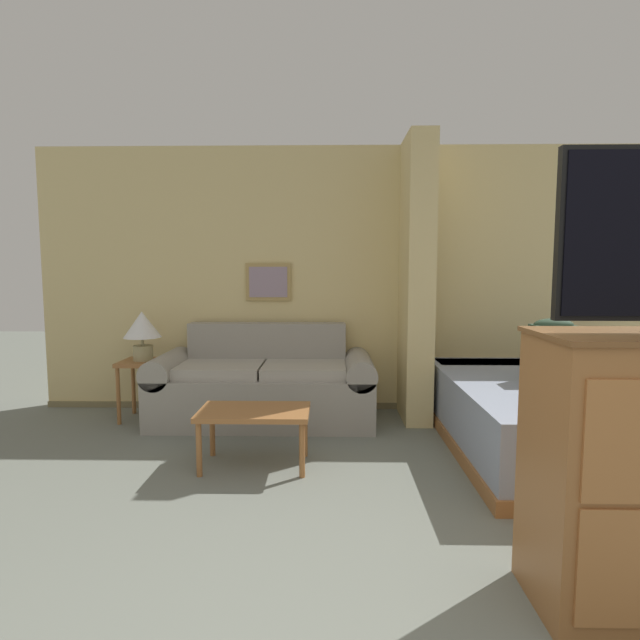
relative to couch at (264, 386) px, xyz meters
The scene contains 8 objects.
wall_back 1.38m from the couch, 29.36° to the left, with size 6.28×0.16×2.60m.
wall_partition_pillar 1.71m from the couch, ahead, with size 0.24×0.64×2.60m.
couch is the anchor object (origin of this frame).
coffee_table 1.09m from the couch, 86.07° to the right, with size 0.78×0.46×0.41m.
side_table 1.14m from the couch, behind, with size 0.41×0.41×0.56m.
table_lamp 1.25m from the couch, behind, with size 0.34×0.34×0.46m.
bed 2.59m from the couch, 15.80° to the right, with size 1.89×2.19×0.54m.
backpack 2.48m from the couch, 15.85° to the right, with size 0.32×0.22×0.49m.
Camera 1 is at (-0.25, -1.23, 1.40)m, focal length 28.00 mm.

